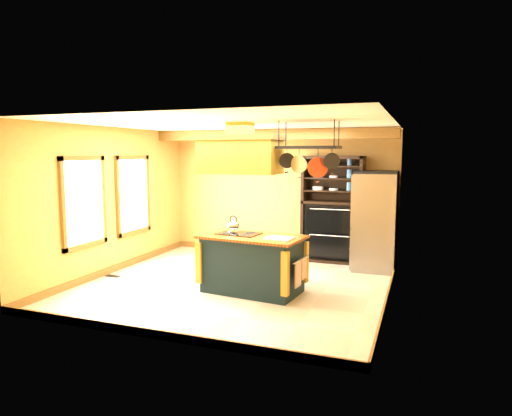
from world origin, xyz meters
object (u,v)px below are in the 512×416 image
Objects in this scene: range_hood at (240,153)px; pot_rack at (309,153)px; refrigerator at (375,223)px; kitchen_island at (252,263)px; hutch at (333,220)px.

range_hood is 1.10m from pot_rack.
refrigerator is (1.88, 2.22, -1.33)m from range_hood.
pot_rack is (0.91, 0.00, 1.75)m from kitchen_island.
range_hood is 0.71× the size of refrigerator.
pot_rack is 2.92m from hutch.
range_hood is at bearing -179.87° from pot_rack.
pot_rack is 0.45× the size of hutch.
kitchen_island is at bearing -107.23° from hutch.
range_hood and pot_rack have the same top height.
refrigerator is (0.78, 2.21, -1.32)m from pot_rack.
hutch is (-0.88, 0.36, -0.05)m from refrigerator.
hutch reaches higher than refrigerator.
kitchen_island is 1.77× the size of pot_rack.
pot_rack is at bearing -87.66° from hutch.
kitchen_island is 2.73m from hutch.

